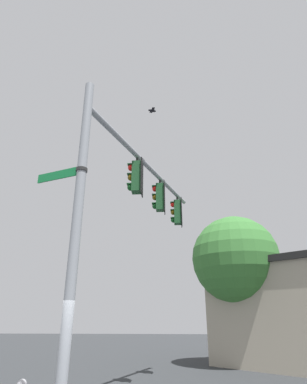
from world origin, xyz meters
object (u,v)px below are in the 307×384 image
Objects in this scene: traffic_light_nearest_pole at (136,177)px; traffic_light_mid_inner at (160,197)px; bird_flying at (152,111)px; traffic_light_mid_outer at (177,212)px; street_name_sign at (67,173)px.

traffic_light_mid_inner is (1.86, -0.68, 0.00)m from traffic_light_nearest_pole.
traffic_light_mid_inner is 3.20m from bird_flying.
traffic_light_mid_outer is 0.96× the size of street_name_sign.
bird_flying reaches higher than traffic_light_mid_outer.
traffic_light_mid_outer is at bearing -11.83° from bird_flying.
street_name_sign is at bearing 156.41° from traffic_light_mid_outer.
traffic_light_mid_outer is at bearing -23.59° from street_name_sign.
traffic_light_mid_outer is (1.86, -0.68, 0.00)m from traffic_light_mid_inner.
traffic_light_mid_inner is 3.10× the size of bird_flying.
traffic_light_nearest_pole and traffic_light_mid_inner have the same top height.
traffic_light_mid_inner is 1.00× the size of traffic_light_mid_outer.
traffic_light_mid_inner is 1.98m from traffic_light_mid_outer.
street_name_sign is 3.23× the size of bird_flying.
bird_flying is at bearing -39.87° from street_name_sign.
traffic_light_mid_outer is 3.10× the size of bird_flying.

